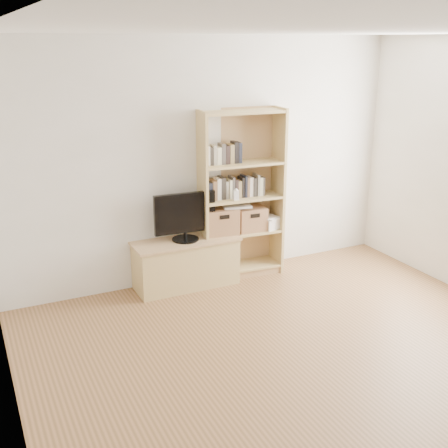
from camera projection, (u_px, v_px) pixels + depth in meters
floor at (341, 390)px, 4.29m from camera, size 4.50×5.00×0.01m
back_wall at (207, 162)px, 6.02m from camera, size 4.50×0.02×2.60m
left_wall at (9, 288)px, 2.96m from camera, size 0.02×5.00×2.60m
ceiling at (368, 30)px, 3.47m from camera, size 4.50×5.00×0.01m
tv_stand at (186, 264)px, 6.03m from camera, size 1.10×0.42×0.50m
bookshelf at (241, 195)px, 6.13m from camera, size 0.95×0.40×1.86m
television at (185, 217)px, 5.86m from camera, size 0.66×0.09×0.52m
books_row_mid at (240, 186)px, 6.12m from camera, size 0.89×0.27×0.24m
books_row_upper at (223, 153)px, 5.93m from camera, size 0.42×0.17×0.22m
baby_monitor at (236, 195)px, 6.00m from camera, size 0.06×0.05×0.11m
basket_left at (220, 221)px, 6.12m from camera, size 0.39×0.33×0.29m
basket_right at (250, 219)px, 6.26m from camera, size 0.34×0.29×0.26m
laptop at (236, 206)px, 6.12m from camera, size 0.35×0.28×0.02m
magazine_stack at (267, 222)px, 6.35m from camera, size 0.24×0.30×0.12m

